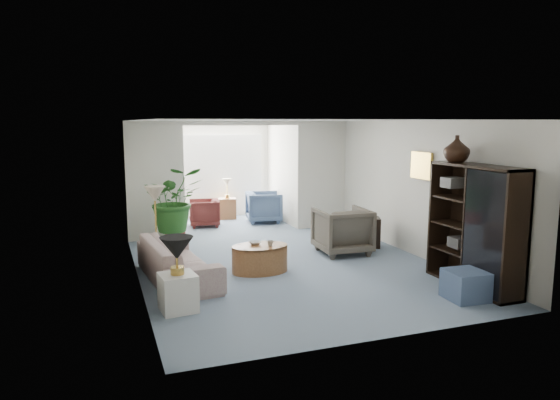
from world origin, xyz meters
name	(u,v)px	position (x,y,z in m)	size (l,w,h in m)	color
floor	(292,269)	(0.00, 0.00, 0.00)	(6.00, 6.00, 0.00)	#869EB2
sunroom_floor	(232,224)	(0.00, 4.10, 0.00)	(2.60, 2.60, 0.00)	#869EB2
back_pier_left	(156,181)	(-1.90, 3.00, 1.25)	(1.20, 0.12, 2.50)	white
back_pier_right	(322,175)	(1.90, 3.00, 1.25)	(1.20, 0.12, 2.50)	white
back_header	(243,123)	(0.00, 3.00, 2.45)	(2.60, 0.12, 0.10)	white
window_pane	(221,164)	(0.00, 5.18, 1.40)	(2.20, 0.02, 1.50)	white
window_blinds	(221,164)	(0.00, 5.15, 1.40)	(2.20, 0.02, 1.50)	white
framed_picture	(422,166)	(2.46, -0.10, 1.70)	(0.04, 0.50, 0.40)	#C0AF9A
sofa	(178,260)	(-1.91, 0.05, 0.32)	(2.18, 0.85, 0.64)	#C0B5A2
end_table	(178,292)	(-2.11, -1.30, 0.25)	(0.45, 0.45, 0.50)	white
table_lamp	(177,248)	(-2.11, -1.30, 0.85)	(0.44, 0.44, 0.30)	black
floor_lamp	(155,194)	(-2.13, 1.03, 1.25)	(0.36, 0.36, 0.28)	beige
coffee_table	(260,259)	(-0.56, 0.03, 0.23)	(0.95, 0.95, 0.45)	#965F36
coffee_bowl	(255,243)	(-0.61, 0.13, 0.47)	(0.20, 0.20, 0.05)	silver
coffee_cup	(270,243)	(-0.41, -0.07, 0.50)	(0.10, 0.10, 0.09)	#BBB3A3
wingback_chair	(342,231)	(1.28, 0.67, 0.44)	(0.93, 0.96, 0.88)	#5A5347
side_table_dark	(367,232)	(1.98, 0.97, 0.30)	(0.49, 0.39, 0.59)	black
entertainment_cabinet	(475,227)	(2.23, -1.80, 0.93)	(0.44, 1.67, 1.85)	black
cabinet_urn	(457,149)	(2.23, -1.30, 2.06)	(0.40, 0.40, 0.42)	black
ottoman	(466,285)	(1.76, -2.22, 0.21)	(0.51, 0.51, 0.41)	#49617E
plant_pot	(175,239)	(-1.64, 2.23, 0.16)	(0.40, 0.40, 0.32)	#99372C
house_plant	(174,199)	(-1.64, 2.23, 0.96)	(1.16, 1.01, 1.29)	#255A1F
sunroom_chair_blue	(264,207)	(0.82, 4.07, 0.38)	(0.81, 0.84, 0.76)	#49617E
sunroom_chair_maroon	(204,213)	(-0.68, 4.07, 0.32)	(0.69, 0.71, 0.65)	#521C1D
sunroom_table	(227,209)	(0.07, 4.82, 0.27)	(0.44, 0.34, 0.53)	#965F36
shelf_clutter	(471,208)	(2.18, -1.75, 1.20)	(0.30, 1.06, 1.06)	#4C4A46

